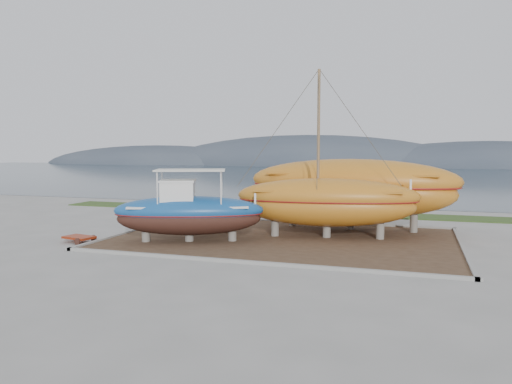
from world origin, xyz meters
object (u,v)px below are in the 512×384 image
(orange_bare_hull, at_px, (351,195))
(red_trailer, at_px, (79,239))
(blue_caique, at_px, (189,205))
(orange_sailboat, at_px, (328,154))
(white_dinghy, at_px, (199,220))

(orange_bare_hull, distance_m, red_trailer, 15.77)
(blue_caique, distance_m, orange_sailboat, 7.97)
(blue_caique, distance_m, orange_bare_hull, 10.12)
(orange_bare_hull, bearing_deg, red_trailer, -145.97)
(blue_caique, xyz_separation_m, red_trailer, (-5.52, -1.84, -1.79))
(orange_sailboat, distance_m, orange_bare_hull, 4.24)
(orange_sailboat, xyz_separation_m, red_trailer, (-12.23, -5.19, -4.47))
(blue_caique, xyz_separation_m, orange_bare_hull, (7.62, 6.65, 0.17))
(white_dinghy, height_order, orange_sailboat, orange_sailboat)
(orange_sailboat, bearing_deg, orange_bare_hull, 66.19)
(white_dinghy, xyz_separation_m, orange_sailboat, (7.64, 0.12, 3.90))
(blue_caique, relative_size, orange_sailboat, 0.79)
(orange_bare_hull, bearing_deg, orange_sailboat, -104.26)
(red_trailer, bearing_deg, white_dinghy, 59.28)
(white_dinghy, bearing_deg, orange_sailboat, -6.84)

